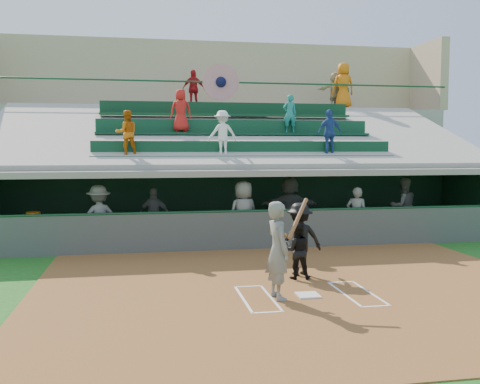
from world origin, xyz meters
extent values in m
plane|color=#1A5518|center=(0.00, 0.00, 0.00)|extent=(100.00, 100.00, 0.00)
cube|color=brown|center=(0.00, 0.50, 0.01)|extent=(11.00, 9.00, 0.02)
cube|color=white|center=(0.00, 0.00, 0.04)|extent=(0.43, 0.43, 0.03)
cube|color=silver|center=(-0.75, 0.00, 0.02)|extent=(0.05, 1.80, 0.01)
cube|color=white|center=(0.75, 0.00, 0.02)|extent=(0.05, 1.80, 0.01)
cube|color=white|center=(-1.30, 0.00, 0.02)|extent=(0.05, 1.80, 0.01)
cube|color=silver|center=(1.30, 0.00, 0.02)|extent=(0.05, 1.80, 0.01)
cube|color=white|center=(-1.02, 0.90, 0.02)|extent=(0.60, 0.05, 0.01)
cube|color=white|center=(1.02, 0.90, 0.02)|extent=(0.60, 0.05, 0.01)
cube|color=white|center=(-1.02, -0.90, 0.02)|extent=(0.60, 0.05, 0.01)
cube|color=white|center=(1.02, -0.90, 0.02)|extent=(0.60, 0.05, 0.01)
cube|color=gray|center=(0.00, 6.75, 0.02)|extent=(16.00, 3.50, 0.04)
cube|color=gray|center=(0.00, 13.50, 2.30)|extent=(20.00, 3.00, 4.60)
cube|color=#4B504B|center=(0.00, 5.00, 0.55)|extent=(16.00, 0.06, 1.10)
cylinder|color=#143F23|center=(0.00, 5.00, 1.12)|extent=(16.00, 0.08, 0.08)
cube|color=black|center=(0.00, 8.50, 1.10)|extent=(16.00, 0.25, 2.20)
cube|color=black|center=(8.00, 6.75, 1.10)|extent=(0.25, 3.50, 2.20)
cube|color=gray|center=(0.00, 6.75, 2.20)|extent=(16.40, 3.90, 0.18)
cube|color=gray|center=(0.00, 10.25, 1.15)|extent=(16.40, 3.50, 2.30)
cube|color=gray|center=(0.00, 11.90, 2.30)|extent=(16.40, 0.30, 4.60)
cube|color=#99988B|center=(0.00, 8.60, 3.45)|extent=(16.40, 6.51, 2.37)
cube|color=#0D3C22|center=(0.00, 6.20, 2.65)|extent=(9.40, 0.42, 0.08)
cube|color=#0C3720|center=(0.00, 6.40, 2.91)|extent=(9.40, 0.06, 0.45)
cube|color=#0B331F|center=(0.00, 8.10, 3.40)|extent=(9.40, 0.42, 0.08)
cube|color=#0D3D24|center=(0.00, 8.30, 3.66)|extent=(9.40, 0.06, 0.45)
cube|color=#0D3B1D|center=(0.00, 10.00, 4.15)|extent=(9.40, 0.42, 0.08)
cube|color=#0B341B|center=(0.00, 10.20, 4.41)|extent=(9.40, 0.06, 0.45)
imported|color=#C35E0B|center=(-3.64, 6.30, 3.36)|extent=(0.74, 0.63, 1.35)
imported|color=white|center=(-0.77, 6.30, 3.38)|extent=(0.93, 0.59, 1.37)
imported|color=#23438E|center=(2.66, 6.30, 3.41)|extent=(0.91, 0.54, 1.45)
imported|color=red|center=(-1.90, 8.20, 4.16)|extent=(0.72, 0.48, 1.45)
imported|color=#1B7A72|center=(1.88, 8.20, 4.10)|extent=(0.48, 0.32, 1.33)
cylinder|color=#154325|center=(0.00, 12.00, 5.60)|extent=(20.00, 0.07, 0.07)
cylinder|color=#B41923|center=(0.00, 11.98, 5.60)|extent=(1.50, 0.06, 1.50)
sphere|color=black|center=(0.00, 11.95, 5.60)|extent=(0.44, 0.44, 0.44)
cube|color=tan|center=(0.00, 15.00, 6.20)|extent=(20.00, 0.40, 3.20)
cube|color=tan|center=(10.00, 13.50, 6.20)|extent=(0.40, 3.00, 3.20)
imported|color=#5E605A|center=(-0.63, -0.07, 0.97)|extent=(0.55, 0.75, 1.90)
cylinder|color=brown|center=(-0.28, -0.22, 1.60)|extent=(0.56, 0.54, 0.75)
sphere|color=olive|center=(-0.50, -0.07, 1.25)|extent=(0.10, 0.10, 0.10)
imported|color=black|center=(0.19, 1.39, 0.65)|extent=(0.70, 0.60, 1.25)
imported|color=black|center=(0.34, 1.75, 0.85)|extent=(1.13, 0.72, 1.66)
cube|color=olive|center=(0.06, 7.97, 0.28)|extent=(15.91, 1.03, 0.48)
cube|color=silver|center=(-6.34, 5.95, 0.38)|extent=(0.93, 0.80, 0.69)
cylinder|color=orange|center=(-6.26, 5.92, 0.92)|extent=(0.39, 0.39, 0.39)
imported|color=#5E615C|center=(-4.42, 5.54, 0.96)|extent=(1.35, 1.04, 1.84)
imported|color=#5C5F59|center=(-2.86, 6.49, 0.88)|extent=(1.05, 0.63, 1.68)
imported|color=#5C5E59|center=(-0.31, 5.28, 1.00)|extent=(1.09, 0.90, 1.93)
imported|color=#51534F|center=(1.49, 6.71, 1.02)|extent=(1.88, 0.81, 1.97)
imported|color=#585A55|center=(3.16, 5.21, 0.90)|extent=(0.73, 0.62, 1.71)
imported|color=#5B5E59|center=(5.33, 6.48, 0.99)|extent=(0.92, 0.72, 1.89)
cylinder|color=black|center=(5.70, 13.29, 5.10)|extent=(0.66, 0.66, 0.99)
imported|color=#A71315|center=(-1.01, 13.10, 5.42)|extent=(1.00, 0.51, 1.64)
imported|color=orange|center=(5.38, 12.25, 5.59)|extent=(0.98, 0.65, 1.98)
imported|color=tan|center=(5.17, 12.73, 5.42)|extent=(1.55, 0.60, 1.63)
camera|label=1|loc=(-3.15, -9.93, 2.95)|focal=40.00mm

